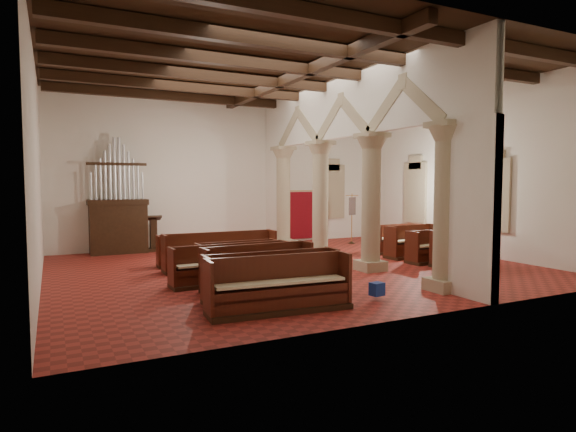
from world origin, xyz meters
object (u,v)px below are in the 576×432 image
Objects in this scene: processional_banner at (352,226)px; nave_pew_0 at (280,293)px; lectern at (154,236)px; pipe_organ at (118,216)px; aisle_pew_0 at (464,254)px.

nave_pew_0 is at bearing -152.71° from processional_banner.
lectern is 9.97m from nave_pew_0.
processional_banner is (9.35, -1.44, -0.61)m from pipe_organ.
nave_pew_0 is (1.91, -9.96, -0.99)m from pipe_organ.
pipe_organ reaches higher than lectern.
pipe_organ is 1.50m from lectern.
lectern is at bearing 136.73° from aisle_pew_0.
processional_banner is 6.21m from aisle_pew_0.
pipe_organ is 1.45× the size of nave_pew_0.
lectern is 0.46× the size of nave_pew_0.
lectern reaches higher than aisle_pew_0.
pipe_organ is at bearing 104.81° from nave_pew_0.
lectern is at bearing -0.57° from pipe_organ.
pipe_organ reaches higher than nave_pew_0.
processional_banner is 0.71× the size of nave_pew_0.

